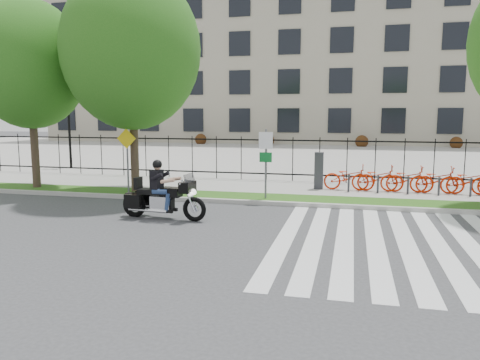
# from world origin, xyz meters

# --- Properties ---
(ground) EXTENTS (120.00, 120.00, 0.00)m
(ground) POSITION_xyz_m (0.00, 0.00, 0.00)
(ground) COLOR #37383A
(ground) RESTS_ON ground
(curb) EXTENTS (60.00, 0.20, 0.15)m
(curb) POSITION_xyz_m (0.00, 4.10, 0.07)
(curb) COLOR #A4A39B
(curb) RESTS_ON ground
(grass_verge) EXTENTS (60.00, 1.50, 0.15)m
(grass_verge) POSITION_xyz_m (0.00, 4.95, 0.07)
(grass_verge) COLOR #234F13
(grass_verge) RESTS_ON ground
(sidewalk) EXTENTS (60.00, 3.50, 0.15)m
(sidewalk) POSITION_xyz_m (0.00, 7.45, 0.07)
(sidewalk) COLOR #A6A29B
(sidewalk) RESTS_ON ground
(plaza) EXTENTS (80.00, 34.00, 0.10)m
(plaza) POSITION_xyz_m (0.00, 25.00, 0.05)
(plaza) COLOR #A6A29B
(plaza) RESTS_ON ground
(crosswalk_stripes) EXTENTS (5.70, 8.00, 0.01)m
(crosswalk_stripes) POSITION_xyz_m (4.83, 0.00, 0.01)
(crosswalk_stripes) COLOR silver
(crosswalk_stripes) RESTS_ON ground
(iron_fence) EXTENTS (30.00, 0.06, 2.00)m
(iron_fence) POSITION_xyz_m (0.00, 9.20, 1.15)
(iron_fence) COLOR black
(iron_fence) RESTS_ON sidewalk
(office_building) EXTENTS (60.00, 21.90, 20.15)m
(office_building) POSITION_xyz_m (0.00, 44.92, 9.97)
(office_building) COLOR #A29983
(office_building) RESTS_ON ground
(lamp_post_left) EXTENTS (1.06, 0.70, 4.25)m
(lamp_post_left) POSITION_xyz_m (-12.00, 12.00, 3.21)
(lamp_post_left) COLOR black
(lamp_post_left) RESTS_ON ground
(street_tree_0) EXTENTS (4.51, 4.51, 7.61)m
(street_tree_0) POSITION_xyz_m (-8.98, 4.95, 5.16)
(street_tree_0) COLOR #34261C
(street_tree_0) RESTS_ON grass_verge
(street_tree_1) EXTENTS (5.28, 5.28, 8.49)m
(street_tree_1) POSITION_xyz_m (-4.49, 4.95, 5.59)
(street_tree_1) COLOR #34261C
(street_tree_1) RESTS_ON grass_verge
(bike_share_station) EXTENTS (11.17, 0.89, 1.50)m
(bike_share_station) POSITION_xyz_m (8.06, 7.20, 0.67)
(bike_share_station) COLOR #2D2D33
(bike_share_station) RESTS_ON sidewalk
(sign_pole_regulatory) EXTENTS (0.50, 0.09, 2.50)m
(sign_pole_regulatory) POSITION_xyz_m (0.80, 4.58, 1.74)
(sign_pole_regulatory) COLOR #59595B
(sign_pole_regulatory) RESTS_ON grass_verge
(sign_pole_warning) EXTENTS (0.78, 0.09, 2.49)m
(sign_pole_warning) POSITION_xyz_m (-4.62, 4.58, 1.74)
(sign_pole_warning) COLOR #59595B
(sign_pole_warning) RESTS_ON grass_verge
(motorcycle_rider) EXTENTS (2.84, 0.92, 2.19)m
(motorcycle_rider) POSITION_xyz_m (-1.77, 1.24, 0.73)
(motorcycle_rider) COLOR black
(motorcycle_rider) RESTS_ON ground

